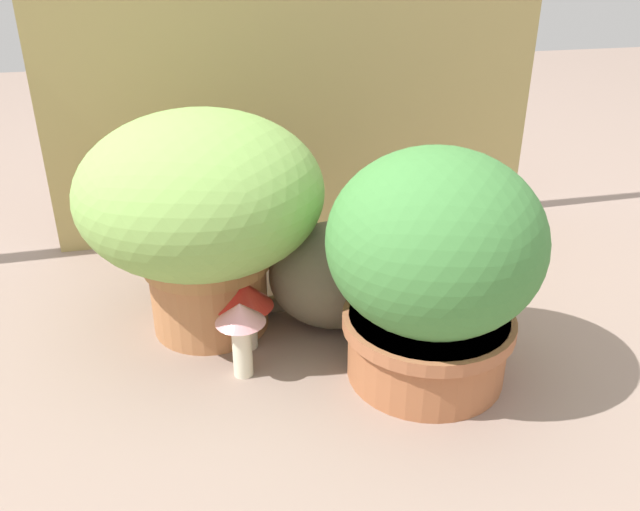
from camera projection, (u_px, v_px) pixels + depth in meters
name	position (u px, v px, depth m)	size (l,w,h in m)	color
ground_plane	(293.00, 363.00, 1.20)	(6.00, 6.00, 0.00)	gray
cardboard_backdrop	(299.00, 48.00, 1.53)	(1.20, 0.03, 0.92)	tan
grass_planter	(202.00, 205.00, 1.20)	(0.45, 0.45, 0.43)	#B07246
leafy_planter	(433.00, 265.00, 1.08)	(0.36, 0.36, 0.41)	#AB653E
cat	(345.00, 270.00, 1.26)	(0.37, 0.23, 0.32)	brown
mushroom_ornament_red	(244.00, 301.00, 1.20)	(0.11, 0.11, 0.14)	white
mushroom_ornament_pink	(241.00, 324.00, 1.12)	(0.09, 0.09, 0.15)	#EAE6C6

